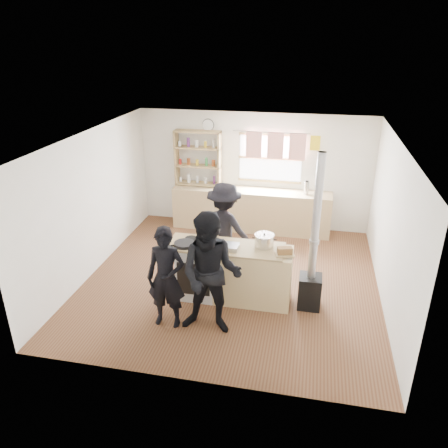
# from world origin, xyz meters

# --- Properties ---
(ground) EXTENTS (5.00, 5.00, 0.01)m
(ground) POSITION_xyz_m (0.00, 0.00, -0.01)
(ground) COLOR brown
(ground) RESTS_ON ground
(back_counter) EXTENTS (3.40, 0.55, 0.90)m
(back_counter) POSITION_xyz_m (0.00, 2.22, 0.45)
(back_counter) COLOR tan
(back_counter) RESTS_ON ground
(shelving_unit) EXTENTS (1.00, 0.28, 1.20)m
(shelving_unit) POSITION_xyz_m (-1.20, 2.34, 1.51)
(shelving_unit) COLOR tan
(shelving_unit) RESTS_ON back_counter
(thermos) EXTENTS (0.10, 0.10, 0.27)m
(thermos) POSITION_xyz_m (1.15, 2.22, 1.04)
(thermos) COLOR silver
(thermos) RESTS_ON back_counter
(cooking_island) EXTENTS (1.97, 0.64, 0.93)m
(cooking_island) POSITION_xyz_m (0.14, -0.55, 0.47)
(cooking_island) COLOR white
(cooking_island) RESTS_ON ground
(skillet_greens) EXTENTS (0.45, 0.45, 0.05)m
(skillet_greens) POSITION_xyz_m (-0.63, -0.67, 0.96)
(skillet_greens) COLOR black
(skillet_greens) RESTS_ON cooking_island
(roast_tray) EXTENTS (0.35, 0.26, 0.07)m
(roast_tray) POSITION_xyz_m (0.05, -0.63, 0.97)
(roast_tray) COLOR silver
(roast_tray) RESTS_ON cooking_island
(stockpot_stove) EXTENTS (0.25, 0.25, 0.20)m
(stockpot_stove) POSITION_xyz_m (-0.28, -0.33, 1.02)
(stockpot_stove) COLOR #BBBBBD
(stockpot_stove) RESTS_ON cooking_island
(stockpot_counter) EXTENTS (0.31, 0.31, 0.23)m
(stockpot_counter) POSITION_xyz_m (0.59, -0.45, 1.03)
(stockpot_counter) COLOR silver
(stockpot_counter) RESTS_ON cooking_island
(bread_board) EXTENTS (0.32, 0.27, 0.12)m
(bread_board) POSITION_xyz_m (0.93, -0.66, 0.98)
(bread_board) COLOR tan
(bread_board) RESTS_ON cooking_island
(flue_heater) EXTENTS (0.35, 0.35, 2.50)m
(flue_heater) POSITION_xyz_m (1.35, -0.55, 0.64)
(flue_heater) COLOR black
(flue_heater) RESTS_ON ground
(person_near_left) EXTENTS (0.57, 0.38, 1.55)m
(person_near_left) POSITION_xyz_m (-0.69, -1.42, 0.78)
(person_near_left) COLOR black
(person_near_left) RESTS_ON ground
(person_near_right) EXTENTS (0.90, 0.70, 1.83)m
(person_near_right) POSITION_xyz_m (-0.02, -1.44, 0.92)
(person_near_right) COLOR black
(person_near_right) RESTS_ON ground
(person_far) EXTENTS (1.20, 0.88, 1.66)m
(person_far) POSITION_xyz_m (-0.19, 0.31, 0.83)
(person_far) COLOR black
(person_far) RESTS_ON ground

